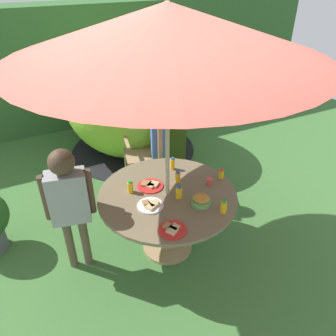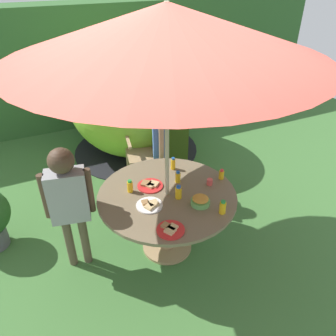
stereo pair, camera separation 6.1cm
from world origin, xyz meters
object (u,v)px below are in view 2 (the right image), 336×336
(child_in_blue_shirt, at_px, (160,138))
(plate_far_left, at_px, (150,185))
(juice_bottle_mid_left, at_px, (130,186))
(garden_table, at_px, (167,207))
(juice_bottle_far_right, at_px, (221,174))
(patio_umbrella, at_px, (167,31))
(juice_bottle_near_right, at_px, (223,207))
(child_in_grey_shirt, at_px, (68,196))
(plate_center_back, at_px, (150,205))
(plate_front_edge, at_px, (170,229))
(cup_near, at_px, (210,182))
(wooden_chair, at_px, (144,142))
(juice_bottle_near_left, at_px, (178,177))
(juice_bottle_mid_right, at_px, (173,164))
(snack_bowl, at_px, (200,201))
(juice_bottle_center_front, at_px, (178,192))
(dome_tent, at_px, (134,100))

(child_in_blue_shirt, relative_size, plate_far_left, 4.94)
(juice_bottle_mid_left, bearing_deg, child_in_blue_shirt, 48.71)
(garden_table, xyz_separation_m, juice_bottle_far_right, (0.59, 0.00, 0.20))
(patio_umbrella, xyz_separation_m, juice_bottle_near_right, (0.31, -0.44, -1.35))
(garden_table, xyz_separation_m, child_in_grey_shirt, (-0.84, 0.18, 0.28))
(plate_center_back, bearing_deg, plate_front_edge, -84.81)
(juice_bottle_far_right, bearing_deg, cup_near, -165.57)
(garden_table, distance_m, wooden_chair, 1.26)
(plate_center_back, distance_m, juice_bottle_near_left, 0.45)
(wooden_chair, bearing_deg, juice_bottle_near_left, -82.38)
(garden_table, height_order, juice_bottle_far_right, juice_bottle_far_right)
(plate_far_left, bearing_deg, child_in_blue_shirt, 59.19)
(juice_bottle_mid_right, bearing_deg, cup_near, -63.88)
(child_in_blue_shirt, distance_m, juice_bottle_mid_right, 0.53)
(child_in_blue_shirt, height_order, plate_far_left, child_in_blue_shirt)
(juice_bottle_near_right, bearing_deg, patio_umbrella, 125.33)
(juice_bottle_mid_right, bearing_deg, plate_front_edge, -117.12)
(wooden_chair, bearing_deg, patio_umbrella, -90.00)
(patio_umbrella, bearing_deg, juice_bottle_far_right, 0.20)
(garden_table, height_order, plate_far_left, plate_far_left)
(wooden_chair, bearing_deg, garden_table, -90.00)
(cup_near, bearing_deg, juice_bottle_far_right, 14.43)
(child_in_blue_shirt, relative_size, juice_bottle_mid_left, 9.76)
(juice_bottle_mid_left, bearing_deg, child_in_grey_shirt, 179.84)
(garden_table, distance_m, juice_bottle_mid_right, 0.48)
(wooden_chair, relative_size, juice_bottle_far_right, 9.84)
(snack_bowl, relative_size, plate_center_back, 0.72)
(plate_center_back, bearing_deg, juice_bottle_center_front, -0.39)
(juice_bottle_near_right, relative_size, juice_bottle_far_right, 1.21)
(patio_umbrella, bearing_deg, plate_far_left, 118.40)
(plate_front_edge, bearing_deg, juice_bottle_mid_left, 100.34)
(child_in_grey_shirt, height_order, plate_far_left, child_in_grey_shirt)
(juice_bottle_near_right, height_order, juice_bottle_mid_right, juice_bottle_mid_right)
(patio_umbrella, height_order, juice_bottle_near_left, patio_umbrella)
(child_in_grey_shirt, bearing_deg, juice_bottle_near_right, -16.21)
(plate_front_edge, height_order, juice_bottle_center_front, juice_bottle_center_front)
(dome_tent, xyz_separation_m, child_in_blue_shirt, (-0.11, -1.20, -0.02))
(snack_bowl, xyz_separation_m, juice_bottle_mid_left, (-0.49, 0.44, 0.02))
(garden_table, xyz_separation_m, juice_bottle_near_right, (0.31, -0.44, 0.21))
(garden_table, relative_size, plate_front_edge, 5.62)
(child_in_blue_shirt, relative_size, cup_near, 20.35)
(child_in_blue_shirt, distance_m, juice_bottle_near_right, 1.32)
(plate_center_back, distance_m, juice_bottle_mid_left, 0.29)
(patio_umbrella, xyz_separation_m, plate_front_edge, (-0.18, -0.45, -1.40))
(plate_far_left, height_order, juice_bottle_mid_right, juice_bottle_mid_right)
(plate_front_edge, height_order, juice_bottle_near_left, juice_bottle_near_left)
(juice_bottle_center_front, bearing_deg, cup_near, 9.30)
(juice_bottle_center_front, distance_m, juice_bottle_mid_right, 0.49)
(dome_tent, xyz_separation_m, juice_bottle_mid_right, (-0.20, -1.72, -0.05))
(wooden_chair, xyz_separation_m, juice_bottle_near_right, (0.07, -1.67, 0.17))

